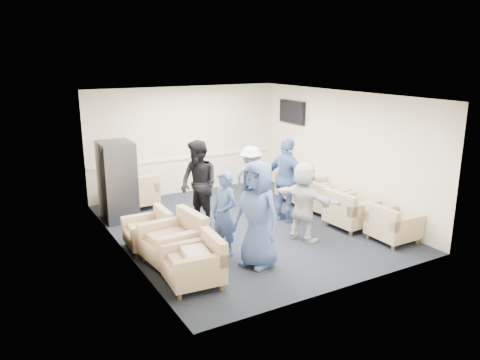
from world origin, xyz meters
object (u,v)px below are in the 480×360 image
armchair_right_midnear (349,212)px  person_front_right (304,201)px  armchair_left_far (150,232)px  armchair_right_midfar (325,200)px  person_back_right (251,179)px  armchair_right_near (391,226)px  person_front_left (257,214)px  armchair_left_near (197,265)px  armchair_right_far (299,187)px  person_mid_left (225,214)px  person_mid_right (287,180)px  armchair_corner (137,193)px  vending_machine (118,181)px  armchair_left_mid (176,242)px  person_back_left (199,185)px

armchair_right_midnear → person_front_right: person_front_right is taller
armchair_left_far → armchair_right_midfar: size_ratio=0.87×
armchair_left_far → person_back_right: bearing=109.4°
armchair_right_near → person_front_left: size_ratio=0.43×
armchair_left_near → armchair_right_far: 4.72m
person_front_left → person_mid_left: 0.73m
person_mid_right → person_mid_left: bearing=102.7°
armchair_right_near → person_mid_left: bearing=71.2°
armchair_right_near → armchair_right_midnear: 0.97m
armchair_left_far → person_front_right: person_front_right is taller
armchair_left_near → armchair_corner: armchair_corner is taller
armchair_right_near → vending_machine: size_ratio=0.46×
armchair_right_midnear → armchair_left_mid: bearing=84.1°
armchair_left_far → person_mid_right: size_ratio=0.43×
armchair_left_near → person_back_right: size_ratio=0.59×
person_front_left → person_mid_left: bearing=-177.2°
armchair_left_mid → armchair_right_midfar: 3.94m
person_mid_left → person_back_right: 2.48m
armchair_right_midnear → person_front_right: 1.28m
armchair_left_mid → armchair_corner: (0.34, 3.23, -0.02)m
person_mid_left → armchair_right_near: bearing=56.4°
armchair_right_midfar → person_front_left: person_front_left is taller
person_back_left → person_front_right: size_ratio=1.17×
armchair_left_near → person_front_right: size_ratio=0.58×
person_mid_left → person_back_right: size_ratio=1.02×
armchair_right_midnear → armchair_corner: (-3.36, 3.44, 0.01)m
armchair_right_midfar → person_back_right: person_back_right is taller
armchair_right_midfar → armchair_right_far: 0.98m
person_front_left → armchair_left_mid: bearing=-142.9°
armchair_right_near → armchair_corner: (-3.55, 4.39, 0.03)m
armchair_right_far → person_mid_right: 1.51m
person_mid_left → person_mid_right: bearing=100.2°
armchair_right_midfar → armchair_corner: bearing=46.5°
armchair_left_far → vending_machine: size_ratio=0.46×
person_mid_left → person_back_left: (0.20, 1.49, 0.14)m
armchair_left_mid → armchair_right_midnear: (3.70, -0.21, -0.03)m
armchair_left_far → person_back_right: (2.70, 0.89, 0.45)m
armchair_left_far → person_front_left: (1.31, -1.62, 0.60)m
armchair_left_far → person_back_left: size_ratio=0.43×
armchair_left_near → person_back_left: 2.61m
armchair_left_mid → armchair_corner: armchair_left_mid is taller
armchair_right_near → person_mid_left: 3.22m
vending_machine → armchair_left_far: bearing=-88.1°
armchair_right_midnear → armchair_right_midfar: (0.16, 0.97, -0.03)m
armchair_corner → vending_machine: vending_machine is taller
armchair_right_near → person_front_right: (-1.39, 0.91, 0.46)m
person_front_left → person_back_left: 2.16m
armchair_right_far → person_back_left: bearing=100.6°
person_back_right → armchair_right_near: bearing=-169.5°
armchair_right_midfar → person_mid_left: 3.14m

